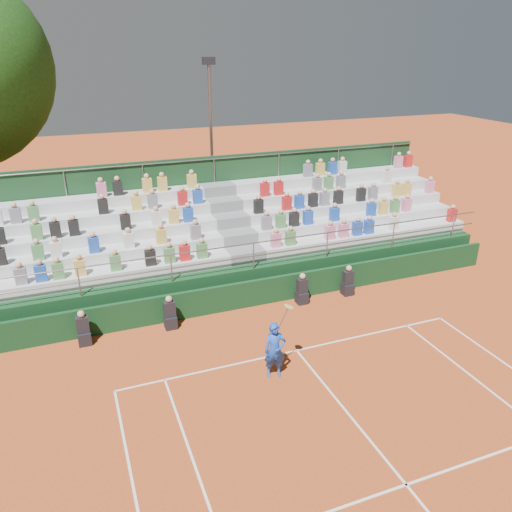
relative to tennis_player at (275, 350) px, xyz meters
name	(u,v)px	position (x,y,z in m)	size (l,w,h in m)	color
ground	(297,351)	(1.13, 0.90, -0.85)	(90.00, 90.00, 0.00)	#B5491E
courtside_wall	(259,292)	(1.13, 4.10, -0.35)	(20.00, 0.15, 1.00)	black
line_officials	(233,304)	(0.00, 3.65, -0.37)	(9.89, 0.40, 1.19)	black
grandstand	(230,246)	(1.12, 7.34, 0.23)	(20.00, 5.20, 4.40)	black
tennis_player	(275,350)	(0.00, 0.00, 0.00)	(0.87, 0.52, 2.22)	#1845B7
floodlight_mast	(211,132)	(2.16, 13.25, 3.94)	(0.60, 0.25, 8.22)	gray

